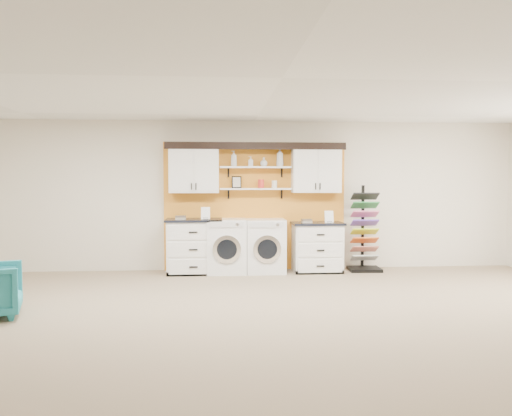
{
  "coord_description": "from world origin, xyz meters",
  "views": [
    {
      "loc": [
        -0.7,
        -5.4,
        1.71
      ],
      "look_at": [
        -0.11,
        2.3,
        1.26
      ],
      "focal_mm": 35.0,
      "sensor_mm": 36.0,
      "label": 1
    }
  ],
  "objects": [
    {
      "name": "canister_cream",
      "position": [
        0.35,
        3.8,
        1.61
      ],
      "size": [
        0.1,
        0.1,
        0.14
      ],
      "primitive_type": "cylinder",
      "color": "silver",
      "rests_on": "shelf_lower"
    },
    {
      "name": "soap_bottle_d",
      "position": [
        0.45,
        3.8,
        2.12
      ],
      "size": [
        0.18,
        0.18,
        0.34
      ],
      "primitive_type": "imported",
      "rotation": [
        0.0,
        0.0,
        -2.48
      ],
      "color": "silver",
      "rests_on": "shelf_upper"
    },
    {
      "name": "floor",
      "position": [
        0.0,
        0.0,
        0.0
      ],
      "size": [
        10.0,
        10.0,
        0.0
      ],
      "primitive_type": "plane",
      "color": "gray",
      "rests_on": "ground"
    },
    {
      "name": "soap_bottle_a",
      "position": [
        -0.4,
        3.8,
        2.09
      ],
      "size": [
        0.11,
        0.11,
        0.29
      ],
      "primitive_type": "imported",
      "rotation": [
        0.0,
        0.0,
        -1.55
      ],
      "color": "silver",
      "rests_on": "shelf_upper"
    },
    {
      "name": "wall_back",
      "position": [
        0.0,
        4.0,
        1.4
      ],
      "size": [
        10.0,
        0.0,
        10.0
      ],
      "primitive_type": "plane",
      "rotation": [
        1.57,
        0.0,
        0.0
      ],
      "color": "beige",
      "rests_on": "floor"
    },
    {
      "name": "shelf_upper",
      "position": [
        0.0,
        3.8,
        1.93
      ],
      "size": [
        1.32,
        0.28,
        0.03
      ],
      "primitive_type": "cube",
      "color": "white",
      "rests_on": "wall_back"
    },
    {
      "name": "ceiling",
      "position": [
        0.0,
        0.0,
        2.8
      ],
      "size": [
        10.0,
        10.0,
        0.0
      ],
      "primitive_type": "plane",
      "rotation": [
        3.14,
        0.0,
        0.0
      ],
      "color": "white",
      "rests_on": "wall_back"
    },
    {
      "name": "wall_front",
      "position": [
        0.0,
        -4.0,
        1.4
      ],
      "size": [
        10.0,
        0.0,
        10.0
      ],
      "primitive_type": "plane",
      "rotation": [
        -1.57,
        0.0,
        0.0
      ],
      "color": "beige",
      "rests_on": "floor"
    },
    {
      "name": "canister_red",
      "position": [
        0.1,
        3.8,
        1.62
      ],
      "size": [
        0.11,
        0.11,
        0.16
      ],
      "primitive_type": "cylinder",
      "color": "red",
      "rests_on": "shelf_lower"
    },
    {
      "name": "base_cabinet_right",
      "position": [
        1.13,
        3.64,
        0.46
      ],
      "size": [
        0.94,
        0.66,
        0.92
      ],
      "color": "white",
      "rests_on": "floor"
    },
    {
      "name": "base_cabinet_left",
      "position": [
        -1.13,
        3.64,
        0.49
      ],
      "size": [
        1.01,
        0.66,
        0.99
      ],
      "color": "white",
      "rests_on": "floor"
    },
    {
      "name": "picture_frame",
      "position": [
        -0.35,
        3.85,
        1.66
      ],
      "size": [
        0.18,
        0.02,
        0.22
      ],
      "color": "black",
      "rests_on": "shelf_lower"
    },
    {
      "name": "accent_panel",
      "position": [
        0.0,
        3.96,
        1.2
      ],
      "size": [
        3.4,
        0.07,
        2.4
      ],
      "primitive_type": "cube",
      "color": "orange",
      "rests_on": "wall_back"
    },
    {
      "name": "dryer",
      "position": [
        0.17,
        3.64,
        0.49
      ],
      "size": [
        0.7,
        0.71,
        0.98
      ],
      "color": "white",
      "rests_on": "floor"
    },
    {
      "name": "upper_cabinet_left",
      "position": [
        -1.13,
        3.79,
        1.88
      ],
      "size": [
        0.9,
        0.35,
        0.84
      ],
      "color": "white",
      "rests_on": "wall_back"
    },
    {
      "name": "crown_molding",
      "position": [
        0.0,
        3.81,
        2.33
      ],
      "size": [
        3.3,
        0.41,
        0.13
      ],
      "color": "black",
      "rests_on": "wall_back"
    },
    {
      "name": "shelf_lower",
      "position": [
        0.0,
        3.8,
        1.53
      ],
      "size": [
        1.32,
        0.28,
        0.03
      ],
      "primitive_type": "cube",
      "color": "white",
      "rests_on": "wall_back"
    },
    {
      "name": "upper_cabinet_right",
      "position": [
        1.13,
        3.79,
        1.88
      ],
      "size": [
        0.9,
        0.35,
        0.84
      ],
      "color": "white",
      "rests_on": "wall_back"
    },
    {
      "name": "soap_bottle_c",
      "position": [
        0.15,
        3.8,
        2.03
      ],
      "size": [
        0.18,
        0.18,
        0.17
      ],
      "primitive_type": "imported",
      "rotation": [
        0.0,
        0.0,
        0.97
      ],
      "color": "silver",
      "rests_on": "shelf_upper"
    },
    {
      "name": "sample_rack",
      "position": [
        2.03,
        3.68,
        0.51
      ],
      "size": [
        0.6,
        0.51,
        1.6
      ],
      "rotation": [
        0.0,
        0.0,
        -0.05
      ],
      "color": "black",
      "rests_on": "floor"
    },
    {
      "name": "soap_bottle_b",
      "position": [
        -0.09,
        3.8,
        2.04
      ],
      "size": [
        0.09,
        0.09,
        0.18
      ],
      "primitive_type": "imported",
      "rotation": [
        0.0,
        0.0,
        4.61
      ],
      "color": "silver",
      "rests_on": "shelf_upper"
    },
    {
      "name": "washer",
      "position": [
        -0.54,
        3.64,
        0.49
      ],
      "size": [
        0.71,
        0.71,
        0.99
      ],
      "color": "white",
      "rests_on": "floor"
    }
  ]
}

